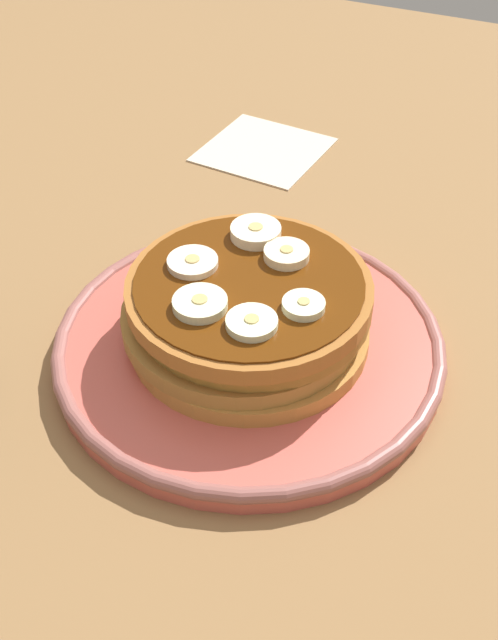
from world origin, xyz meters
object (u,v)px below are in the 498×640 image
object	(u,v)px
banana_slice_4	(256,233)
plate	(249,344)
pancake_stack	(246,308)
banana_slice_0	(252,323)
banana_slice_2	(192,264)
napkin	(264,149)
banana_slice_5	(200,304)
banana_slice_1	(303,306)
banana_slice_3	(286,255)

from	to	relation	value
banana_slice_4	plate	bearing A→B (deg)	19.31
pancake_stack	banana_slice_4	world-z (taller)	banana_slice_4
banana_slice_0	banana_slice_2	world-z (taller)	same
banana_slice_4	napkin	world-z (taller)	banana_slice_4
banana_slice_4	banana_slice_5	distance (cm)	8.36
plate	banana_slice_4	distance (cm)	7.71
pancake_stack	banana_slice_1	world-z (taller)	banana_slice_1
plate	banana_slice_0	xyz separation A→B (cm)	(3.88, 1.96, 5.74)
pancake_stack	banana_slice_3	world-z (taller)	banana_slice_3
banana_slice_0	banana_slice_4	size ratio (longest dim) A/B	0.90
pancake_stack	banana_slice_5	distance (cm)	4.88
pancake_stack	banana_slice_3	distance (cm)	4.50
plate	banana_slice_1	bearing A→B (deg)	75.64
banana_slice_0	banana_slice_3	distance (cm)	7.25
banana_slice_4	napkin	xyz separation A→B (cm)	(-22.15, -9.08, -6.71)
banana_slice_1	plate	bearing A→B (deg)	-104.36
banana_slice_2	napkin	size ratio (longest dim) A/B	0.31
banana_slice_3	pancake_stack	bearing A→B (deg)	-25.21
plate	banana_slice_0	bearing A→B (deg)	26.83
napkin	banana_slice_0	bearing A→B (deg)	22.44
plate	banana_slice_3	world-z (taller)	banana_slice_3
plate	napkin	world-z (taller)	plate
banana_slice_0	banana_slice_1	world-z (taller)	same
banana_slice_1	banana_slice_2	size ratio (longest dim) A/B	0.80
banana_slice_0	banana_slice_2	bearing A→B (deg)	-121.82
banana_slice_4	napkin	distance (cm)	24.86
banana_slice_0	banana_slice_3	xyz separation A→B (cm)	(-7.21, -0.73, 0.08)
banana_slice_1	banana_slice_2	bearing A→B (deg)	-96.60
banana_slice_0	banana_slice_5	world-z (taller)	same
pancake_stack	banana_slice_1	xyz separation A→B (cm)	(1.21, 4.48, 2.72)
banana_slice_1	banana_slice_5	xyz separation A→B (cm)	(2.57, -5.88, 0.03)
banana_slice_0	banana_slice_4	xyz separation A→B (cm)	(-8.60, -3.62, 0.13)
banana_slice_2	banana_slice_4	world-z (taller)	banana_slice_4
banana_slice_0	banana_slice_3	bearing A→B (deg)	-174.21
plate	banana_slice_2	xyz separation A→B (cm)	(0.11, -4.11, 5.71)
banana_slice_2	napkin	xyz separation A→B (cm)	(-26.98, -6.63, -6.55)
banana_slice_3	napkin	xyz separation A→B (cm)	(-23.53, -11.97, -6.65)
plate	banana_slice_5	size ratio (longest dim) A/B	7.80
pancake_stack	banana_slice_1	distance (cm)	5.38
pancake_stack	banana_slice_4	size ratio (longest dim) A/B	4.87
pancake_stack	banana_slice_5	size ratio (longest dim) A/B	4.96
banana_slice_5	napkin	size ratio (longest dim) A/B	0.31
pancake_stack	banana_slice_2	xyz separation A→B (cm)	(0.25, -3.84, 2.69)
pancake_stack	banana_slice_0	distance (cm)	5.34
pancake_stack	banana_slice_4	bearing A→B (deg)	-163.23
banana_slice_3	plate	bearing A→B (deg)	-20.34
banana_slice_1	banana_slice_4	bearing A→B (deg)	-134.67
banana_slice_1	banana_slice_4	world-z (taller)	banana_slice_4
banana_slice_5	banana_slice_0	bearing A→B (deg)	86.27
banana_slice_3	banana_slice_4	world-z (taller)	banana_slice_4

